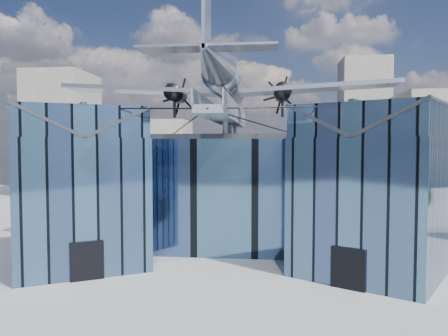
# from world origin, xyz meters

# --- Properties ---
(ground_plane) EXTENTS (120.00, 120.00, 0.00)m
(ground_plane) POSITION_xyz_m (0.00, 0.00, 0.00)
(ground_plane) COLOR gray
(museum) EXTENTS (32.88, 24.50, 17.60)m
(museum) POSITION_xyz_m (0.00, 5.82, 5.54)
(museum) COLOR #416085
(museum) RESTS_ON ground
(bg_towers) EXTENTS (77.00, 24.50, 26.00)m
(bg_towers) POSITION_xyz_m (1.45, 50.49, 10.01)
(bg_towers) COLOR gray
(bg_towers) RESTS_ON ground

